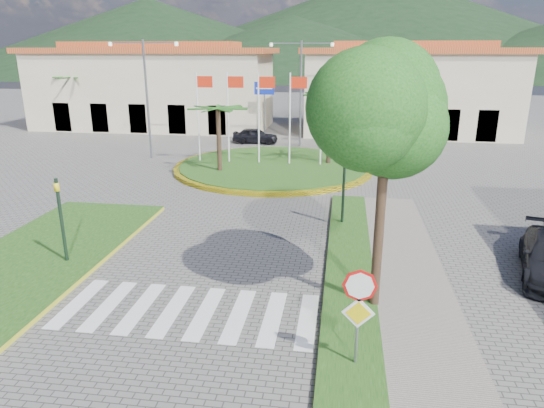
# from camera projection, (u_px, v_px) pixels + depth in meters

# --- Properties ---
(ground) EXTENTS (160.00, 160.00, 0.00)m
(ground) POSITION_uv_depth(u_px,v_px,m) (128.00, 405.00, 10.52)
(ground) COLOR #62605D
(ground) RESTS_ON ground
(sidewalk_right) EXTENTS (4.00, 28.00, 0.15)m
(sidewalk_right) POSITION_uv_depth(u_px,v_px,m) (401.00, 370.00, 11.55)
(sidewalk_right) COLOR gray
(sidewalk_right) RESTS_ON ground
(verge_right) EXTENTS (1.60, 28.00, 0.18)m
(verge_right) POSITION_uv_depth(u_px,v_px,m) (351.00, 365.00, 11.71)
(verge_right) COLOR #174012
(verge_right) RESTS_ON ground
(median_left) EXTENTS (5.00, 14.00, 0.18)m
(median_left) POSITION_uv_depth(u_px,v_px,m) (25.00, 266.00, 17.05)
(median_left) COLOR #174012
(median_left) RESTS_ON ground
(crosswalk) EXTENTS (8.00, 3.00, 0.01)m
(crosswalk) POSITION_uv_depth(u_px,v_px,m) (186.00, 311.00, 14.29)
(crosswalk) COLOR silver
(crosswalk) RESTS_ON ground
(roundabout_island) EXTENTS (12.70, 12.70, 6.00)m
(roundabout_island) POSITION_uv_depth(u_px,v_px,m) (273.00, 166.00, 31.20)
(roundabout_island) COLOR yellow
(roundabout_island) RESTS_ON ground
(stop_sign) EXTENTS (0.80, 0.11, 2.65)m
(stop_sign) POSITION_uv_depth(u_px,v_px,m) (359.00, 303.00, 11.14)
(stop_sign) COLOR slate
(stop_sign) RESTS_ON ground
(deciduous_tree) EXTENTS (3.60, 3.60, 6.80)m
(deciduous_tree) POSITION_uv_depth(u_px,v_px,m) (386.00, 136.00, 12.89)
(deciduous_tree) COLOR black
(deciduous_tree) RESTS_ON ground
(traffic_light_left) EXTENTS (0.15, 0.18, 3.20)m
(traffic_light_left) POSITION_uv_depth(u_px,v_px,m) (61.00, 214.00, 16.77)
(traffic_light_left) COLOR black
(traffic_light_left) RESTS_ON ground
(traffic_light_right) EXTENTS (0.15, 0.18, 3.20)m
(traffic_light_right) POSITION_uv_depth(u_px,v_px,m) (344.00, 183.00, 20.61)
(traffic_light_right) COLOR black
(traffic_light_right) RESTS_ON ground
(traffic_light_far) EXTENTS (0.18, 0.15, 3.20)m
(traffic_light_far) POSITION_uv_depth(u_px,v_px,m) (396.00, 132.00, 33.32)
(traffic_light_far) COLOR black
(traffic_light_far) RESTS_ON ground
(direction_sign_west) EXTENTS (1.60, 0.14, 5.20)m
(direction_sign_west) POSITION_uv_depth(u_px,v_px,m) (264.00, 99.00, 38.90)
(direction_sign_west) COLOR slate
(direction_sign_west) RESTS_ON ground
(direction_sign_east) EXTENTS (1.60, 0.14, 5.20)m
(direction_sign_east) POSITION_uv_depth(u_px,v_px,m) (327.00, 100.00, 38.21)
(direction_sign_east) COLOR slate
(direction_sign_east) RESTS_ON ground
(street_lamp_centre) EXTENTS (4.80, 0.16, 8.00)m
(street_lamp_centre) POSITION_uv_depth(u_px,v_px,m) (301.00, 88.00, 37.28)
(street_lamp_centre) COLOR slate
(street_lamp_centre) RESTS_ON ground
(street_lamp_west) EXTENTS (4.80, 0.16, 8.00)m
(street_lamp_west) POSITION_uv_depth(u_px,v_px,m) (147.00, 93.00, 33.01)
(street_lamp_west) COLOR slate
(street_lamp_west) RESTS_ON ground
(building_left) EXTENTS (23.32, 9.54, 8.05)m
(building_left) POSITION_uv_depth(u_px,v_px,m) (154.00, 87.00, 47.07)
(building_left) COLOR beige
(building_left) RESTS_ON ground
(building_right) EXTENTS (19.08, 9.54, 8.05)m
(building_right) POSITION_uv_depth(u_px,v_px,m) (408.00, 89.00, 43.75)
(building_right) COLOR beige
(building_right) RESTS_ON ground
(hill_far_west) EXTENTS (140.00, 140.00, 22.00)m
(hill_far_west) POSITION_uv_depth(u_px,v_px,m) (149.00, 37.00, 146.70)
(hill_far_west) COLOR black
(hill_far_west) RESTS_ON ground
(hill_far_mid) EXTENTS (180.00, 180.00, 30.00)m
(hill_far_mid) POSITION_uv_depth(u_px,v_px,m) (381.00, 24.00, 154.64)
(hill_far_mid) COLOR black
(hill_far_mid) RESTS_ON ground
(hill_near_back) EXTENTS (110.00, 110.00, 16.00)m
(hill_near_back) POSITION_uv_depth(u_px,v_px,m) (293.00, 47.00, 131.96)
(hill_near_back) COLOR black
(hill_near_back) RESTS_ON ground
(white_van) EXTENTS (4.14, 2.70, 1.06)m
(white_van) POSITION_uv_depth(u_px,v_px,m) (177.00, 124.00, 46.31)
(white_van) COLOR #BBBBBD
(white_van) RESTS_ON ground
(car_dark_a) EXTENTS (3.69, 1.52, 1.25)m
(car_dark_a) POSITION_uv_depth(u_px,v_px,m) (255.00, 136.00, 39.67)
(car_dark_a) COLOR black
(car_dark_a) RESTS_ON ground
(car_dark_b) EXTENTS (3.42, 1.88, 1.07)m
(car_dark_b) POSITION_uv_depth(u_px,v_px,m) (367.00, 136.00, 40.11)
(car_dark_b) COLOR black
(car_dark_b) RESTS_ON ground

